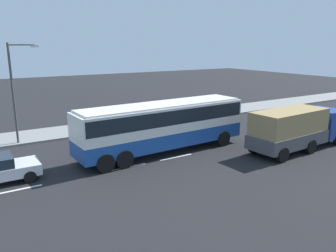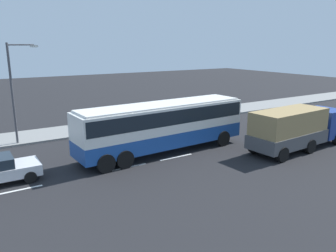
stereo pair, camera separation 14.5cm
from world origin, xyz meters
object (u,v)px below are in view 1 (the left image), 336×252
Objects in this scene: coach_bus at (163,122)px; street_lamp at (16,86)px; cargo_truck at (298,127)px; pedestrian_near_curb at (167,108)px; pedestrian_at_crossing at (205,106)px.

street_lamp is at bearing 135.22° from coach_bus.
coach_bus is 9.26m from cargo_truck.
street_lamp is (-13.49, -1.62, 3.11)m from pedestrian_near_curb.
pedestrian_at_crossing is (9.16, 7.29, -0.90)m from coach_bus.
coach_bus is 10.77m from street_lamp.
street_lamp is at bearing 173.36° from pedestrian_near_curb.
cargo_truck is 19.82m from street_lamp.
pedestrian_at_crossing is at bearing 35.85° from coach_bus.
coach_bus is 1.70× the size of street_lamp.
street_lamp is at bearing 141.44° from cargo_truck.
street_lamp reaches higher than cargo_truck.
cargo_truck is 11.63m from pedestrian_at_crossing.
street_lamp is (-7.82, 7.07, 2.17)m from coach_bus.
cargo_truck is 4.89× the size of pedestrian_near_curb.
coach_bus is at bearing 152.20° from pedestrian_at_crossing.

